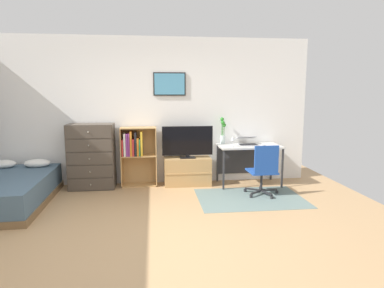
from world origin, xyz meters
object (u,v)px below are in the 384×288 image
laptop (247,141)px  computer_mouse (263,145)px  television (188,142)px  bed (4,191)px  wine_glass (233,139)px  office_chair (264,169)px  tv_stand (187,171)px  bamboo_vase (223,132)px  dresser (92,156)px  desk (248,152)px

laptop → computer_mouse: size_ratio=3.69×
television → computer_mouse: (1.38, -0.14, -0.05)m
bed → wine_glass: 3.79m
bed → office_chair: 4.07m
television → wine_glass: television is taller
bed → office_chair: (4.06, -0.03, 0.24)m
tv_stand → television: (0.00, -0.02, 0.55)m
wine_glass → tv_stand: bearing=165.7°
laptop → wine_glass: (-0.32, -0.18, 0.07)m
tv_stand → computer_mouse: bearing=-6.7°
bed → computer_mouse: (4.27, 0.63, 0.54)m
office_chair → bamboo_vase: 1.18m
computer_mouse → dresser: bearing=177.3°
bamboo_vase → dresser: bearing=-176.9°
wine_glass → bed: bearing=-170.9°
desk → office_chair: bearing=-87.0°
bed → tv_stand: bearing=13.9°
bed → office_chair: size_ratio=2.35×
television → computer_mouse: bearing=-5.7°
television → wine_glass: (0.79, -0.18, 0.07)m
dresser → bamboo_vase: 2.43m
desk → laptop: (-0.02, 0.01, 0.19)m
bamboo_vase → television: bearing=-168.5°
dresser → office_chair: 3.00m
wine_glass → bamboo_vase: bearing=109.6°
computer_mouse → bamboo_vase: bamboo_vase is taller
television → wine_glass: bearing=-12.7°
dresser → television: 1.72m
laptop → bamboo_vase: bamboo_vase is taller
desk → tv_stand: bearing=178.4°
bed → desk: desk is taller
bed → wine_glass: wine_glass is taller
bed → television: television is taller
dresser → tv_stand: dresser is taller
dresser → wine_glass: bearing=-4.3°
bed → computer_mouse: bearing=7.0°
dresser → desk: (2.84, -0.02, 0.03)m
office_chair → computer_mouse: bearing=71.4°
television → computer_mouse: 1.39m
laptop → computer_mouse: bearing=-28.2°
tv_stand → television: size_ratio=0.92×
laptop → bamboo_vase: (-0.43, 0.14, 0.16)m
desk → wine_glass: 0.46m
bed → office_chair: bearing=-1.9°
desk → laptop: 0.19m
computer_mouse → wine_glass: 0.60m
office_chair → television: bearing=144.2°
bed → laptop: 4.12m
tv_stand → office_chair: (1.17, -0.82, 0.20)m
desk → bed: bearing=-169.3°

